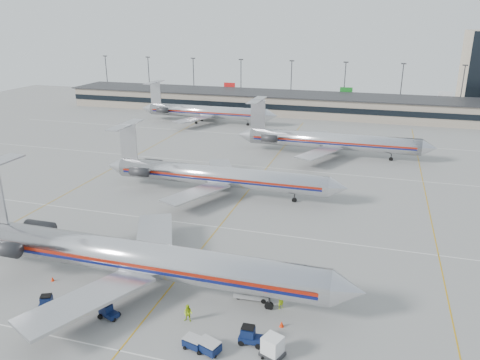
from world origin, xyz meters
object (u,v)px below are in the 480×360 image
at_px(tug_center, 108,311).
at_px(belt_loader, 253,293).
at_px(jet_foreground, 133,257).
at_px(jet_second_row, 215,175).
at_px(uld_container, 273,347).

height_order(tug_center, belt_loader, belt_loader).
height_order(jet_foreground, tug_center, jet_foreground).
distance_m(jet_foreground, tug_center, 6.85).
bearing_deg(belt_loader, jet_second_row, 113.14).
height_order(tug_center, uld_container, uld_container).
distance_m(uld_container, belt_loader, 9.36).
relative_size(jet_foreground, tug_center, 20.89).
bearing_deg(tug_center, jet_second_row, 113.76).
height_order(jet_foreground, jet_second_row, jet_foreground).
bearing_deg(uld_container, tug_center, -161.30).
relative_size(jet_foreground, uld_container, 20.22).
height_order(jet_second_row, belt_loader, jet_second_row).
xyz_separation_m(jet_second_row, uld_container, (18.85, -37.67, -2.26)).
xyz_separation_m(jet_second_row, belt_loader, (14.76, -29.26, -2.65)).
xyz_separation_m(jet_second_row, tug_center, (1.45, -36.82, -2.52)).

